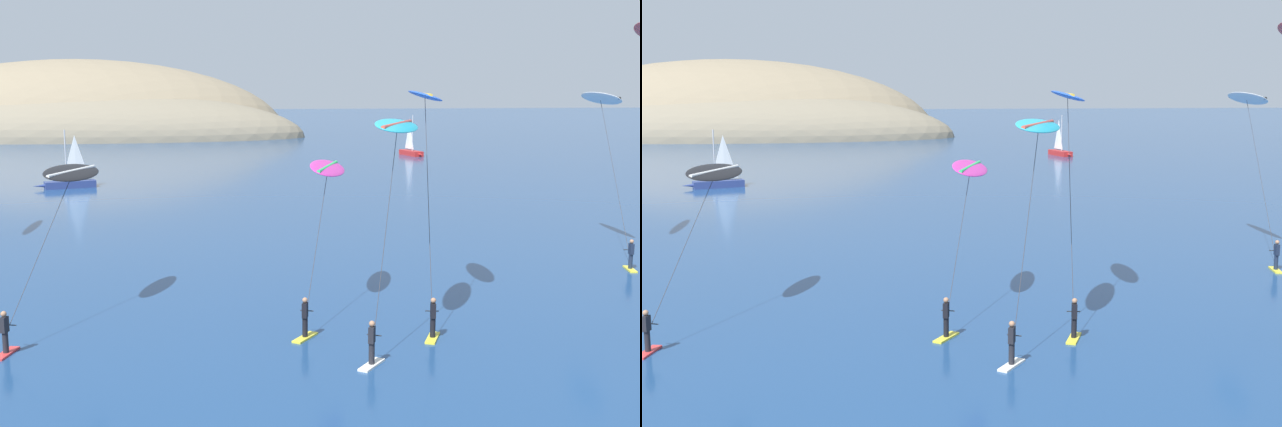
{
  "view_description": "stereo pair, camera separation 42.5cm",
  "coord_description": "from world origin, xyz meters",
  "views": [
    {
      "loc": [
        -2.77,
        -11.86,
        10.24
      ],
      "look_at": [
        1.43,
        21.96,
        4.65
      ],
      "focal_mm": 45.0,
      "sensor_mm": 36.0,
      "label": 1
    },
    {
      "loc": [
        -2.35,
        -11.91,
        10.24
      ],
      "look_at": [
        1.43,
        21.96,
        4.65
      ],
      "focal_mm": 45.0,
      "sensor_mm": 36.0,
      "label": 2
    }
  ],
  "objects": [
    {
      "name": "kitesurfer_blue",
      "position": [
        6.16,
        22.57,
        8.86
      ],
      "size": [
        2.18,
        7.6,
        9.96
      ],
      "color": "yellow",
      "rests_on": "ground"
    },
    {
      "name": "kitesurfer_black",
      "position": [
        -9.44,
        23.69,
        5.8
      ],
      "size": [
        3.45,
        8.68,
        6.7
      ],
      "color": "red",
      "rests_on": "ground"
    },
    {
      "name": "sailboat_far",
      "position": [
        24.1,
        98.73,
        0.64
      ],
      "size": [
        2.57,
        5.95,
        5.7
      ],
      "color": "#B22323",
      "rests_on": "ground"
    },
    {
      "name": "kitesurfer_cyan",
      "position": [
        4.02,
        18.89,
        7.92
      ],
      "size": [
        3.95,
        6.91,
        8.87
      ],
      "color": "silver",
      "rests_on": "ground"
    },
    {
      "name": "sailboat_near",
      "position": [
        -17.78,
        68.39,
        0.64
      ],
      "size": [
        5.9,
        2.87,
        5.7
      ],
      "color": "navy",
      "rests_on": "ground"
    },
    {
      "name": "headland_island",
      "position": [
        -29.47,
        148.24,
        0.0
      ],
      "size": [
        84.37,
        46.84,
        29.43
      ],
      "color": "#7A705B",
      "rests_on": "ground"
    },
    {
      "name": "kitesurfer_white",
      "position": [
        19.89,
        33.76,
        8.55
      ],
      "size": [
        1.43,
        9.0,
        9.74
      ],
      "color": "yellow",
      "rests_on": "ground"
    },
    {
      "name": "kitesurfer_magenta",
      "position": [
        1.87,
        23.42,
        5.91
      ],
      "size": [
        3.53,
        7.81,
        6.8
      ],
      "color": "yellow",
      "rests_on": "ground"
    }
  ]
}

